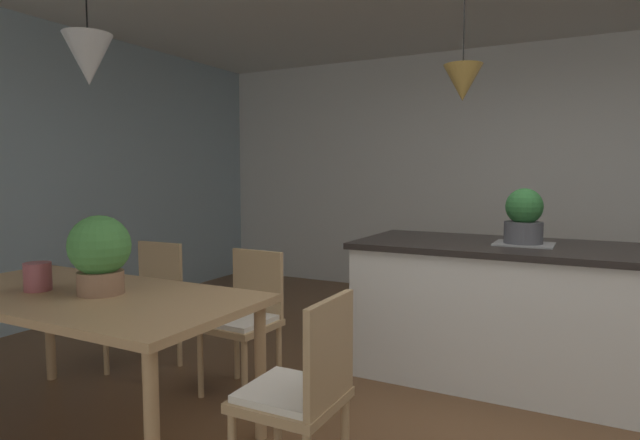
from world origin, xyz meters
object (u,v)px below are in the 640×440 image
Objects in this scene: dining_table at (85,306)px; chair_far_right at (245,316)px; potted_plant_on_island at (524,217)px; kitchen_island at (521,312)px; vase_on_dining_table at (38,277)px; chair_kitchen_end at (301,391)px; potted_plant_on_table at (100,252)px; chair_far_left at (148,301)px.

chair_far_right is (0.41, 0.82, -0.20)m from dining_table.
potted_plant_on_island reaches higher than dining_table.
kitchen_island is 2.88m from vase_on_dining_table.
kitchen_island is 14.34× the size of vase_on_dining_table.
potted_plant_on_island reaches higher than chair_far_right.
chair_far_right is at bearing 63.20° from dining_table.
chair_far_right is 1.00× the size of chair_kitchen_end.
potted_plant_on_island is at bearing 44.20° from potted_plant_on_table.
chair_kitchen_end is at bearing -43.25° from chair_far_right.
potted_plant_on_table is (-1.18, 0.02, 0.49)m from chair_kitchen_end.
vase_on_dining_table is at bearing -161.98° from dining_table.
chair_far_left is 2.17× the size of potted_plant_on_table.
dining_table is 0.94m from chair_far_left.
vase_on_dining_table reaches higher than chair_far_left.
chair_kitchen_end is at bearing -109.47° from kitchen_island.
potted_plant_on_table reaches higher than chair_kitchen_end.
kitchen_island reaches higher than dining_table.
kitchen_island is (1.91, 1.78, -0.21)m from dining_table.
potted_plant_on_island is at bearing 40.74° from vase_on_dining_table.
chair_kitchen_end is at bearing 0.02° from dining_table.
chair_kitchen_end is (1.70, -0.82, 0.00)m from chair_far_left.
potted_plant_on_table is 0.39m from vase_on_dining_table.
potted_plant_on_table is (-1.81, -1.76, 0.50)m from kitchen_island.
dining_table is 2.62m from kitchen_island.
potted_plant_on_table is (0.51, -0.80, 0.49)m from chair_far_left.
potted_plant_on_island reaches higher than potted_plant_on_table.
vase_on_dining_table reaches higher than chair_far_right.
chair_far_left is at bearing 122.71° from potted_plant_on_table.
chair_far_left is at bearing 154.24° from chair_kitchen_end.
chair_far_right is at bearing -147.34° from kitchen_island.
vase_on_dining_table is (-2.16, -1.86, 0.36)m from kitchen_island.
chair_kitchen_end is at bearing 3.08° from vase_on_dining_table.
vase_on_dining_table is at bearing -139.26° from potted_plant_on_island.
potted_plant_on_table is (-1.81, -1.76, -0.12)m from potted_plant_on_island.
dining_table is at bearing -63.25° from chair_far_left.
potted_plant_on_island is 2.52m from potted_plant_on_table.
chair_far_right is at bearing 53.51° from vase_on_dining_table.
chair_far_left is 1.00× the size of chair_kitchen_end.
chair_far_right is 1.88m from potted_plant_on_island.
chair_far_right is at bearing 136.75° from chair_kitchen_end.
dining_table is at bearing -179.98° from chair_kitchen_end.
kitchen_island is (2.32, 0.96, -0.01)m from chair_far_left.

